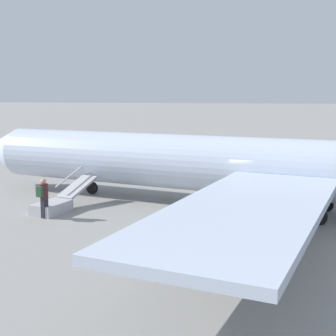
{
  "coord_description": "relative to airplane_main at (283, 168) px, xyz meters",
  "views": [
    {
      "loc": [
        -1.57,
        21.28,
        5.27
      ],
      "look_at": [
        4.29,
        0.15,
        1.86
      ],
      "focal_mm": 50.0,
      "sensor_mm": 36.0,
      "label": 1
    }
  ],
  "objects": [
    {
      "name": "boarding_stairs",
      "position": [
        9.94,
        2.28,
        -1.71
      ],
      "size": [
        1.64,
        4.13,
        1.73
      ],
      "rotation": [
        0.0,
        0.0,
        -1.73
      ],
      "color": "#B2B2B7",
      "rests_on": "ground"
    },
    {
      "name": "airplane_main",
      "position": [
        0.0,
        0.0,
        0.0
      ],
      "size": [
        34.44,
        26.6,
        6.99
      ],
      "rotation": [
        0.0,
        0.0,
        -0.16
      ],
      "color": "silver",
      "rests_on": "ground"
    },
    {
      "name": "ground_plane",
      "position": [
        1.0,
        -0.16,
        -2.08
      ],
      "size": [
        600.0,
        600.0,
        0.0
      ],
      "primitive_type": "plane",
      "color": "gray"
    },
    {
      "name": "passenger",
      "position": [
        9.87,
        3.55,
        -1.08
      ],
      "size": [
        0.38,
        0.56,
        1.74
      ],
      "rotation": [
        0.0,
        0.0,
        -1.73
      ],
      "color": "#23232D",
      "rests_on": "ground"
    }
  ]
}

